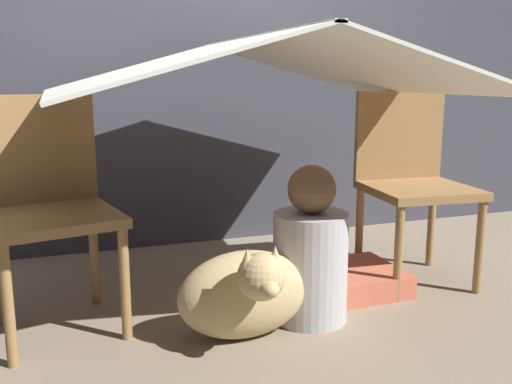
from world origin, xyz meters
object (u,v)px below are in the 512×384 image
Objects in this scene: chair_left at (47,200)px; dog at (246,292)px; chair_right at (411,176)px; person_front at (310,255)px.

chair_left reaches higher than dog.
dog is at bearing -152.68° from chair_right.
dog is at bearing -162.69° from person_front.
chair_left reaches higher than person_front.
dog is (-0.92, -0.37, -0.30)m from chair_right.
chair_right reaches higher than dog.
person_front is at bearing 17.31° from dog.
chair_right is (1.56, 0.00, 0.00)m from chair_left.
dog is (0.64, -0.37, -0.30)m from chair_left.
chair_left is 1.42× the size of person_front.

